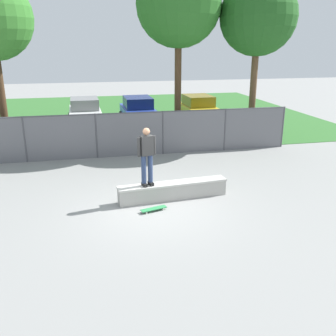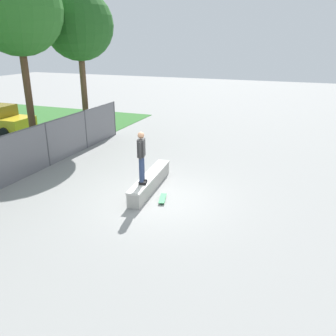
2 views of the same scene
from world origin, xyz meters
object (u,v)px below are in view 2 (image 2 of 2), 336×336
(concrete_ledge, at_px, (150,182))
(skateboard, at_px, (163,198))
(tree_mid, at_px, (79,26))
(tree_near_right, at_px, (17,10))
(skateboarder, at_px, (141,156))

(concrete_ledge, height_order, skateboard, concrete_ledge)
(tree_mid, bearing_deg, tree_near_right, 171.76)
(tree_mid, bearing_deg, skateboarder, -134.50)
(skateboard, relative_size, tree_near_right, 0.10)
(skateboarder, bearing_deg, tree_near_right, 69.00)
(concrete_ledge, xyz_separation_m, skateboarder, (-0.84, -0.08, 1.28))
(skateboarder, height_order, tree_mid, tree_mid)
(tree_near_right, height_order, tree_mid, tree_near_right)
(skateboarder, bearing_deg, tree_mid, 45.50)
(skateboarder, distance_m, skateboard, 1.66)
(skateboard, bearing_deg, concrete_ledge, 46.15)
(skateboarder, bearing_deg, skateboard, -85.03)
(skateboarder, relative_size, skateboard, 2.21)
(skateboard, bearing_deg, skateboarder, 94.97)
(tree_mid, bearing_deg, concrete_ledge, -130.77)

